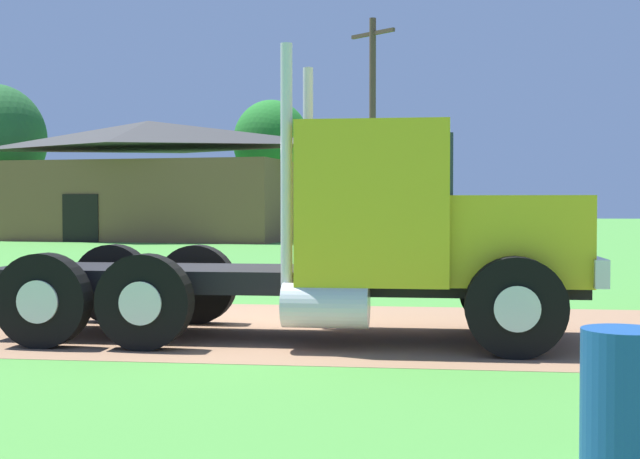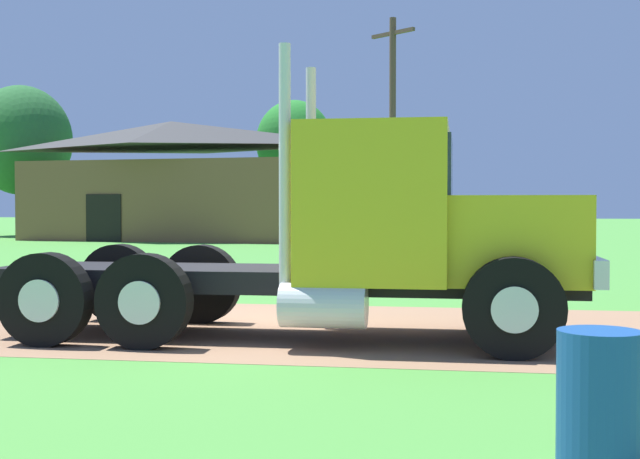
{
  "view_description": "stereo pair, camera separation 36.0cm",
  "coord_description": "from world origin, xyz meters",
  "px_view_note": "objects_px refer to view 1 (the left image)",
  "views": [
    {
      "loc": [
        2.89,
        -11.67,
        1.7
      ],
      "look_at": [
        1.53,
        -1.06,
        1.4
      ],
      "focal_mm": 48.42,
      "sensor_mm": 36.0,
      "label": 1
    },
    {
      "loc": [
        3.25,
        -11.62,
        1.7
      ],
      "look_at": [
        1.53,
        -1.06,
        1.4
      ],
      "focal_mm": 48.42,
      "sensor_mm": 36.0,
      "label": 2
    }
  ],
  "objects_px": {
    "truck_foreground_white": "(369,238)",
    "utility_pole_near": "(373,127)",
    "shed_building": "(149,183)",
    "steel_barrel": "(623,398)"
  },
  "relations": [
    {
      "from": "truck_foreground_white",
      "to": "steel_barrel",
      "type": "distance_m",
      "value": 5.53
    },
    {
      "from": "utility_pole_near",
      "to": "truck_foreground_white",
      "type": "bearing_deg",
      "value": -86.25
    },
    {
      "from": "utility_pole_near",
      "to": "steel_barrel",
      "type": "bearing_deg",
      "value": -82.84
    },
    {
      "from": "shed_building",
      "to": "utility_pole_near",
      "type": "xyz_separation_m",
      "value": [
        11.28,
        -6.45,
        1.98
      ]
    },
    {
      "from": "shed_building",
      "to": "utility_pole_near",
      "type": "relative_size",
      "value": 1.66
    },
    {
      "from": "steel_barrel",
      "to": "utility_pole_near",
      "type": "relative_size",
      "value": 0.1
    },
    {
      "from": "steel_barrel",
      "to": "shed_building",
      "type": "relative_size",
      "value": 0.06
    },
    {
      "from": "truck_foreground_white",
      "to": "utility_pole_near",
      "type": "xyz_separation_m",
      "value": [
        -1.51,
        23.03,
        3.48
      ]
    },
    {
      "from": "truck_foreground_white",
      "to": "utility_pole_near",
      "type": "bearing_deg",
      "value": 93.75
    },
    {
      "from": "truck_foreground_white",
      "to": "shed_building",
      "type": "distance_m",
      "value": 32.17
    }
  ]
}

